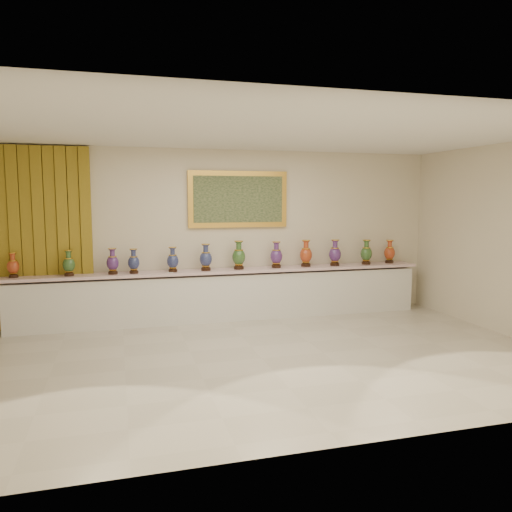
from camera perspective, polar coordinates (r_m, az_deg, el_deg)
The scene contains 16 objects.
ground at distance 6.84m, azimuth 0.66°, elevation -11.62°, with size 8.00×8.00×0.00m, color beige.
room at distance 8.73m, azimuth -20.04°, elevation 2.65°, with size 8.00×8.00×8.00m.
counter at distance 8.86m, azimuth -3.45°, elevation -4.50°, with size 7.28×0.48×0.90m.
vase_0 at distance 8.72m, azimuth -26.01°, elevation -1.07°, with size 0.21×0.21×0.40m.
vase_1 at distance 8.55m, azimuth -20.60°, elevation -0.89°, with size 0.20×0.20×0.42m.
vase_2 at distance 8.52m, azimuth -16.07°, elevation -0.73°, with size 0.23×0.23×0.43m.
vase_3 at distance 8.53m, azimuth -13.80°, elevation -0.71°, with size 0.25×0.25×0.41m.
vase_4 at distance 8.57m, azimuth -9.50°, elevation -0.54°, with size 0.25×0.25×0.42m.
vase_5 at distance 8.65m, azimuth -5.76°, elevation -0.30°, with size 0.28×0.28×0.46m.
vase_6 at distance 8.77m, azimuth -1.98°, elevation -0.05°, with size 0.31×0.31×0.50m.
vase_7 at distance 8.97m, azimuth 2.34°, elevation 0.01°, with size 0.27×0.27×0.47m.
vase_8 at distance 9.17m, azimuth 5.73°, elevation 0.16°, with size 0.29×0.29×0.49m.
vase_9 at distance 9.36m, azimuth 9.01°, elevation 0.23°, with size 0.29×0.29×0.48m.
vase_10 at distance 9.65m, azimuth 12.49°, elevation 0.30°, with size 0.24×0.24×0.47m.
vase_11 at distance 9.97m, azimuth 15.01°, elevation 0.37°, with size 0.23×0.23×0.45m.
label_card at distance 8.50m, azimuth -9.76°, elevation -1.87°, with size 0.10×0.06×0.00m, color white.
Camera 1 is at (-1.82, -6.24, 2.13)m, focal length 35.00 mm.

